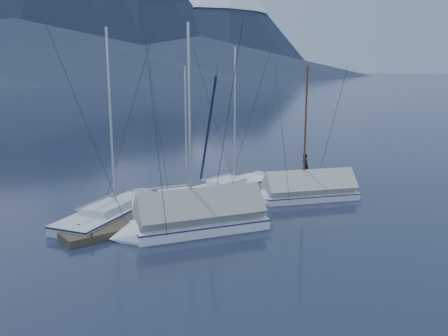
{
  "coord_description": "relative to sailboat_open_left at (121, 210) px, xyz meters",
  "views": [
    {
      "loc": [
        -15.83,
        -17.51,
        7.57
      ],
      "look_at": [
        0.0,
        2.0,
        2.2
      ],
      "focal_mm": 38.0,
      "sensor_mm": 36.0,
      "label": 1
    }
  ],
  "objects": [
    {
      "name": "person",
      "position": [
        12.04,
        -2.13,
        1.04
      ],
      "size": [
        0.62,
        0.75,
        1.77
      ],
      "primitive_type": "imported",
      "rotation": [
        0.0,
        0.0,
        1.23
      ],
      "color": "black",
      "rests_on": "dock"
    },
    {
      "name": "sailboat_covered_near",
      "position": [
        9.35,
        -4.22,
        0.24
      ],
      "size": [
        6.75,
        4.54,
        8.49
      ],
      "color": "silver",
      "rests_on": "ground"
    },
    {
      "name": "dock",
      "position": [
        4.91,
        -2.58,
        -0.07
      ],
      "size": [
        18.0,
        1.5,
        0.54
      ],
      "color": "#382D23",
      "rests_on": "ground"
    },
    {
      "name": "sailboat_open_left",
      "position": [
        0.0,
        0.0,
        0.0
      ],
      "size": [
        7.95,
        5.74,
        10.39
      ],
      "color": "silver",
      "rests_on": "ground"
    },
    {
      "name": "mooring_posts",
      "position": [
        4.41,
        -2.58,
        0.17
      ],
      "size": [
        15.12,
        1.52,
        0.35
      ],
      "color": "#382D23",
      "rests_on": "ground"
    },
    {
      "name": "sailboat_open_mid",
      "position": [
        4.49,
        -0.34,
        -0.04
      ],
      "size": [
        6.59,
        3.29,
        8.4
      ],
      "color": "silver",
      "rests_on": "ground"
    },
    {
      "name": "sailboat_covered_far",
      "position": [
        1.07,
        -4.65,
        0.33
      ],
      "size": [
        7.74,
        4.32,
        10.4
      ],
      "color": "white",
      "rests_on": "ground"
    },
    {
      "name": "sailboat_open_right",
      "position": [
        8.35,
        0.07,
        -0.01
      ],
      "size": [
        7.47,
        3.22,
        9.62
      ],
      "color": "silver",
      "rests_on": "ground"
    },
    {
      "name": "ground",
      "position": [
        4.91,
        -4.58,
        -0.18
      ],
      "size": [
        1000.0,
        1000.0,
        0.0
      ],
      "primitive_type": "plane",
      "color": "black",
      "rests_on": "ground"
    }
  ]
}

